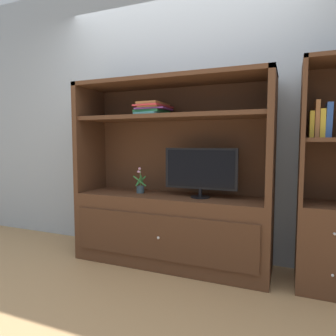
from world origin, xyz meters
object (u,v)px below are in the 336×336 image
Objects in this scene: potted_plant at (140,187)px; bookshelf_tall at (331,215)px; media_console at (170,208)px; tv_monitor at (200,170)px; magazine_stack at (153,109)px; upright_book_row at (321,122)px.

bookshelf_tall reaches higher than potted_plant.
tv_monitor is (0.29, -0.03, 0.36)m from media_console.
bookshelf_tall reaches higher than tv_monitor.
magazine_stack is 1.37m from upright_book_row.
magazine_stack is (0.13, 0.00, 0.72)m from potted_plant.
tv_monitor is 2.34× the size of upright_book_row.
bookshelf_tall is (1.29, 0.00, 0.05)m from media_console.
potted_plant is at bearing 178.07° from tv_monitor.
magazine_stack reaches higher than potted_plant.
potted_plant is at bearing 179.98° from upright_book_row.
potted_plant is 0.68× the size of magazine_stack.
potted_plant is (-0.59, 0.02, -0.18)m from tv_monitor.
media_console is 6.49× the size of upright_book_row.
magazine_stack is at bearing 0.28° from potted_plant.
media_console is 0.46m from tv_monitor.
upright_book_row reaches higher than tv_monitor.
media_console is at bearing 179.64° from upright_book_row.
bookshelf_tall is 0.70m from upright_book_row.
bookshelf_tall reaches higher than magazine_stack.
potted_plant is at bearing -178.65° from media_console.
bookshelf_tall is at bearing 0.32° from magazine_stack.
media_console is at bearing -179.93° from bookshelf_tall.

